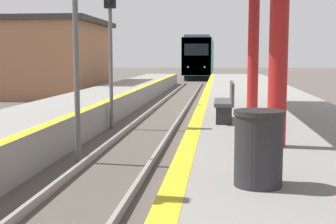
# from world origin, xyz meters

# --- Properties ---
(train) EXTENTS (2.88, 17.77, 4.48)m
(train) POSITION_xyz_m (0.00, 52.55, 2.28)
(train) COLOR black
(train) RESTS_ON ground
(signal_mid) EXTENTS (0.36, 0.31, 4.82)m
(signal_mid) POSITION_xyz_m (-0.96, 8.97, 3.35)
(signal_mid) COLOR #595959
(signal_mid) RESTS_ON ground
(signal_far) EXTENTS (0.36, 0.31, 4.82)m
(signal_far) POSITION_xyz_m (-1.34, 13.91, 3.35)
(signal_far) COLOR #595959
(signal_far) RESTS_ON ground
(trash_bin) EXTENTS (0.59, 0.59, 0.89)m
(trash_bin) POSITION_xyz_m (2.63, 4.38, 1.31)
(trash_bin) COLOR #262628
(trash_bin) RESTS_ON platform_right
(bench) EXTENTS (0.44, 1.58, 0.92)m
(bench) POSITION_xyz_m (2.35, 9.95, 1.35)
(bench) COLOR #4C4C51
(bench) RESTS_ON platform_right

